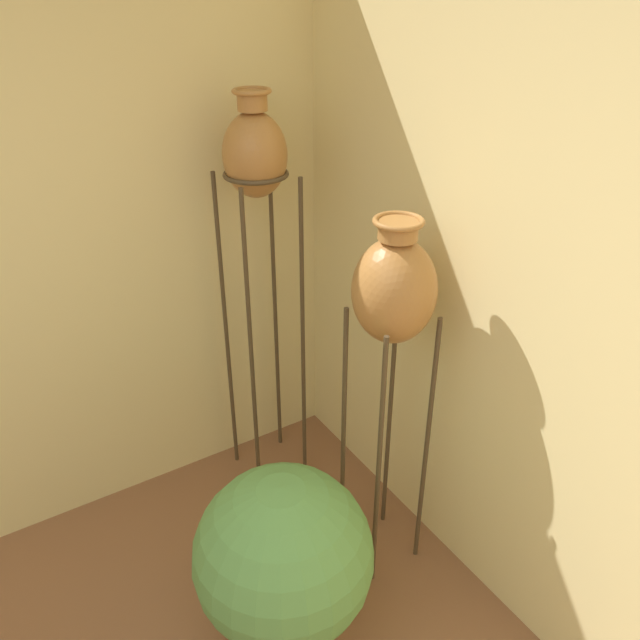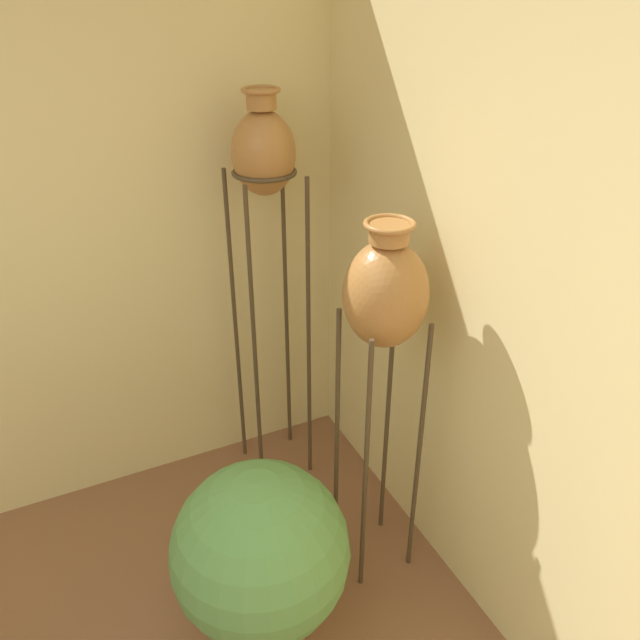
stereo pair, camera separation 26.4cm
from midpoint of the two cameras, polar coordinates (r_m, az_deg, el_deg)
The scene contains 3 objects.
vase_stand_tall at distance 2.71m, azimuth -8.77°, elevation 13.33°, with size 0.29×0.29×1.95m.
vase_stand_medium at distance 2.28m, azimuth 3.48°, elevation 2.06°, with size 0.31×0.31×1.61m.
potted_plant at distance 2.45m, azimuth -6.65°, elevation -21.19°, with size 0.66×0.66×0.83m.
Camera 1 is at (0.58, -0.41, 2.35)m, focal length 35.00 mm.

